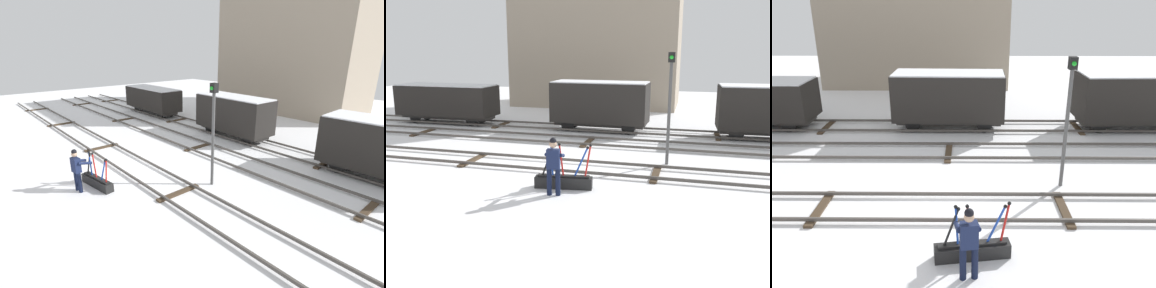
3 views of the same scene
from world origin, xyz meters
The scene contains 9 objects.
ground_plane centered at (0.00, 0.00, 0.00)m, with size 60.00×60.00×0.00m, color white.
track_main_line centered at (0.00, 0.00, 0.11)m, with size 44.00×1.94×0.18m.
track_siding_near centered at (0.00, 4.23, 0.11)m, with size 44.00×1.94×0.18m.
track_siding_far centered at (0.00, 7.28, 0.11)m, with size 44.00×1.94×0.18m.
switch_lever_frame centered at (0.86, -2.12, 0.25)m, with size 1.83×0.62×1.45m.
rail_worker centered at (0.77, -2.80, 0.99)m, with size 0.61×0.73×1.76m.
signal_post centered at (3.79, 1.56, 2.52)m, with size 0.24×0.32×4.15m.
freight_car_near_switch centered at (8.29, 7.28, 1.48)m, with size 5.11×2.23×2.59m.
freight_car_back_track centered at (-0.10, 7.28, 1.48)m, with size 5.04×2.05×2.61m.
Camera 3 is at (0.72, -9.49, 5.79)m, focal length 35.40 mm.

